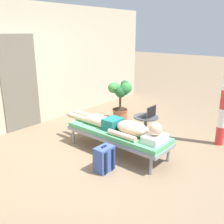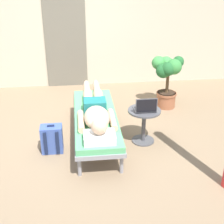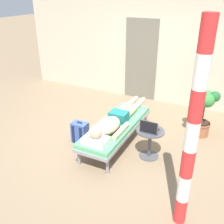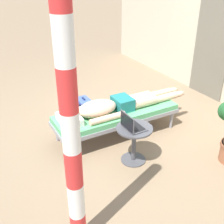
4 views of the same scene
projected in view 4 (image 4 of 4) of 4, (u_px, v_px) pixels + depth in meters
ground_plane at (112, 128)px, 4.71m from camera, size 40.00×40.00×0.00m
house_door_panel at (212, 45)px, 5.41m from camera, size 0.84×0.03×2.04m
lounge_chair at (116, 115)px, 4.38m from camera, size 0.64×1.96×0.42m
person_reclining at (112, 106)px, 4.27m from camera, size 0.53×2.17×0.32m
side_table at (134, 138)px, 3.77m from camera, size 0.48×0.48×0.52m
laptop at (131, 125)px, 3.65m from camera, size 0.31×0.24×0.23m
backpack at (84, 110)px, 4.84m from camera, size 0.30×0.26×0.42m
porch_post at (71, 132)px, 2.23m from camera, size 0.15×0.15×2.50m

